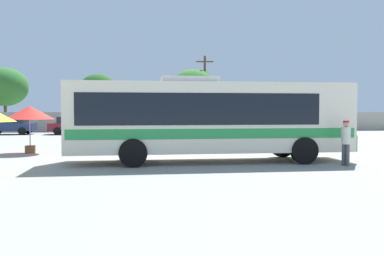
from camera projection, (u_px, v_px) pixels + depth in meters
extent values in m
plane|color=gray|center=(184.00, 142.00, 27.80)|extent=(300.00, 300.00, 0.00)
cube|color=#9E998C|center=(173.00, 122.00, 41.59)|extent=(80.00, 0.30, 1.89)
cube|color=silver|center=(210.00, 117.00, 16.92)|extent=(11.21, 2.95, 2.69)
cube|color=black|center=(196.00, 109.00, 16.83)|extent=(9.21, 2.91, 1.19)
cube|color=green|center=(210.00, 132.00, 16.95)|extent=(10.99, 2.96, 0.38)
cube|color=#19212D|center=(342.00, 105.00, 17.66)|extent=(0.12, 2.29, 1.40)
cube|color=green|center=(341.00, 141.00, 17.72)|extent=(0.15, 2.50, 0.65)
cube|color=#B2B2B2|center=(189.00, 80.00, 16.75)|extent=(2.25, 1.48, 0.24)
cylinder|color=black|center=(282.00, 145.00, 18.65)|extent=(1.05, 0.34, 1.04)
cylinder|color=black|center=(304.00, 151.00, 16.23)|extent=(1.05, 0.34, 1.04)
cylinder|color=black|center=(133.00, 147.00, 17.77)|extent=(1.05, 0.34, 1.04)
cylinder|color=black|center=(133.00, 153.00, 15.35)|extent=(1.05, 0.34, 1.04)
cylinder|color=#4C4C51|center=(344.00, 155.00, 15.85)|extent=(0.15, 0.15, 0.80)
cylinder|color=#4C4C51|center=(347.00, 155.00, 15.74)|extent=(0.15, 0.15, 0.80)
cylinder|color=silver|center=(346.00, 136.00, 15.76)|extent=(0.47, 0.47, 0.64)
sphere|color=tan|center=(346.00, 124.00, 15.75)|extent=(0.22, 0.22, 0.22)
cylinder|color=red|center=(346.00, 122.00, 15.74)|extent=(0.23, 0.23, 0.07)
cylinder|color=gray|center=(30.00, 130.00, 20.40)|extent=(0.05, 0.05, 2.22)
cone|color=red|center=(30.00, 113.00, 20.36)|extent=(2.32, 2.32, 0.64)
cube|color=brown|center=(30.00, 149.00, 20.44)|extent=(0.50, 0.50, 0.36)
cube|color=navy|center=(10.00, 127.00, 36.27)|extent=(4.15, 1.88, 0.65)
cube|color=black|center=(12.00, 120.00, 36.27)|extent=(2.29, 1.70, 0.53)
cylinder|color=black|center=(22.00, 131.00, 35.51)|extent=(0.64, 0.23, 0.64)
cylinder|color=black|center=(28.00, 130.00, 37.27)|extent=(0.64, 0.23, 0.64)
cube|color=maroon|center=(75.00, 127.00, 36.52)|extent=(4.47, 2.14, 0.66)
cube|color=black|center=(72.00, 120.00, 36.46)|extent=(2.51, 1.84, 0.54)
cylinder|color=black|center=(91.00, 130.00, 37.64)|extent=(0.66, 0.27, 0.64)
cylinder|color=black|center=(90.00, 131.00, 35.91)|extent=(0.66, 0.27, 0.64)
cylinder|color=black|center=(60.00, 130.00, 37.16)|extent=(0.66, 0.27, 0.64)
cylinder|color=black|center=(57.00, 131.00, 35.43)|extent=(0.66, 0.27, 0.64)
cube|color=red|center=(154.00, 126.00, 37.21)|extent=(4.23, 2.05, 0.64)
cube|color=black|center=(157.00, 120.00, 37.22)|extent=(2.37, 1.79, 0.52)
cylinder|color=black|center=(140.00, 131.00, 36.15)|extent=(0.65, 0.26, 0.64)
cylinder|color=black|center=(139.00, 130.00, 37.89)|extent=(0.65, 0.26, 0.64)
cylinder|color=black|center=(170.00, 130.00, 36.56)|extent=(0.65, 0.26, 0.64)
cylinder|color=black|center=(168.00, 130.00, 38.30)|extent=(0.65, 0.26, 0.64)
cube|color=red|center=(218.00, 126.00, 38.44)|extent=(4.51, 2.09, 0.65)
cube|color=black|center=(216.00, 119.00, 38.41)|extent=(2.53, 1.81, 0.53)
cylinder|color=black|center=(232.00, 129.00, 39.38)|extent=(0.65, 0.26, 0.64)
cylinder|color=black|center=(235.00, 130.00, 37.62)|extent=(0.65, 0.26, 0.64)
cylinder|color=black|center=(203.00, 129.00, 39.29)|extent=(0.65, 0.26, 0.64)
cylinder|color=black|center=(204.00, 130.00, 37.52)|extent=(0.65, 0.26, 0.64)
cylinder|color=#4C3823|center=(205.00, 93.00, 44.01)|extent=(0.24, 0.24, 7.70)
cube|color=#473321|center=(205.00, 62.00, 43.87)|extent=(1.80, 0.22, 0.12)
cylinder|color=brown|center=(5.00, 116.00, 44.86)|extent=(0.32, 0.32, 2.86)
ellipsoid|color=#2D6628|center=(5.00, 87.00, 44.73)|extent=(4.77, 4.77, 4.05)
cylinder|color=brown|center=(98.00, 116.00, 47.35)|extent=(0.32, 0.32, 2.76)
ellipsoid|color=#23561E|center=(98.00, 91.00, 47.23)|extent=(4.31, 4.31, 3.66)
cylinder|color=brown|center=(194.00, 119.00, 44.05)|extent=(0.32, 0.32, 2.37)
ellipsoid|color=#38752D|center=(194.00, 90.00, 43.93)|extent=(5.11, 5.11, 4.34)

